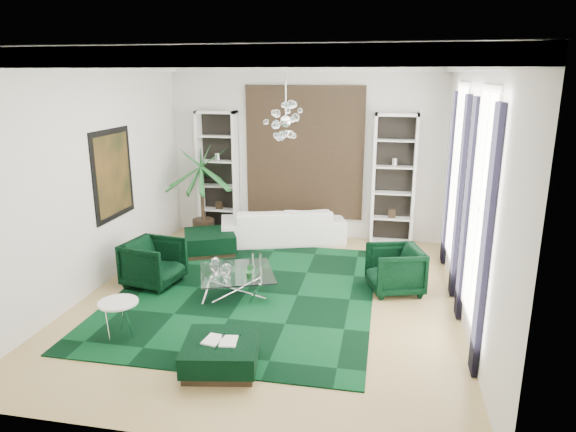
% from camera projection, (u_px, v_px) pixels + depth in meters
% --- Properties ---
extents(floor, '(6.00, 7.00, 0.02)m').
position_uv_depth(floor, '(270.00, 298.00, 8.48)').
color(floor, tan).
rests_on(floor, ground).
extents(ceiling, '(6.00, 7.00, 0.02)m').
position_uv_depth(ceiling, '(267.00, 57.00, 7.46)').
color(ceiling, white).
rests_on(ceiling, ground).
extents(wall_back, '(6.00, 0.02, 3.80)m').
position_uv_depth(wall_back, '(305.00, 153.00, 11.29)').
color(wall_back, silver).
rests_on(wall_back, ground).
extents(wall_front, '(6.00, 0.02, 3.80)m').
position_uv_depth(wall_front, '(181.00, 264.00, 4.65)').
color(wall_front, silver).
rests_on(wall_front, ground).
extents(wall_left, '(0.02, 7.00, 3.80)m').
position_uv_depth(wall_left, '(92.00, 178.00, 8.52)').
color(wall_left, silver).
rests_on(wall_left, ground).
extents(wall_right, '(0.02, 7.00, 3.80)m').
position_uv_depth(wall_right, '(471.00, 193.00, 7.42)').
color(wall_right, silver).
rests_on(wall_right, ground).
extents(crown_molding, '(6.00, 7.00, 0.18)m').
position_uv_depth(crown_molding, '(267.00, 65.00, 7.49)').
color(crown_molding, white).
rests_on(crown_molding, ceiling).
extents(ceiling_medallion, '(0.90, 0.90, 0.05)m').
position_uv_depth(ceiling_medallion, '(272.00, 60.00, 7.76)').
color(ceiling_medallion, white).
rests_on(ceiling_medallion, ceiling).
extents(tapestry, '(2.50, 0.06, 2.80)m').
position_uv_depth(tapestry, '(304.00, 153.00, 11.25)').
color(tapestry, black).
rests_on(tapestry, wall_back).
extents(shelving_left, '(0.90, 0.38, 2.80)m').
position_uv_depth(shelving_left, '(218.00, 174.00, 11.59)').
color(shelving_left, white).
rests_on(shelving_left, floor).
extents(shelving_right, '(0.90, 0.38, 2.80)m').
position_uv_depth(shelving_right, '(394.00, 180.00, 10.88)').
color(shelving_right, white).
rests_on(shelving_right, floor).
extents(painting, '(0.04, 1.30, 1.60)m').
position_uv_depth(painting, '(113.00, 174.00, 9.10)').
color(painting, black).
rests_on(painting, wall_left).
extents(window_near, '(0.03, 1.10, 2.90)m').
position_uv_depth(window_near, '(480.00, 209.00, 6.57)').
color(window_near, white).
rests_on(window_near, wall_right).
extents(curtain_near_a, '(0.07, 0.30, 3.25)m').
position_uv_depth(curtain_near_a, '(486.00, 246.00, 5.90)').
color(curtain_near_a, black).
rests_on(curtain_near_a, floor).
extents(curtain_near_b, '(0.07, 0.30, 3.25)m').
position_uv_depth(curtain_near_b, '(467.00, 212.00, 7.38)').
color(curtain_near_b, black).
rests_on(curtain_near_b, floor).
extents(window_far, '(0.03, 1.10, 2.90)m').
position_uv_depth(window_far, '(457.00, 174.00, 8.84)').
color(window_far, white).
rests_on(window_far, wall_right).
extents(curtain_far_a, '(0.07, 0.30, 3.25)m').
position_uv_depth(curtain_far_a, '(459.00, 199.00, 8.17)').
color(curtain_far_a, black).
rests_on(curtain_far_a, floor).
extents(curtain_far_b, '(0.07, 0.30, 3.25)m').
position_uv_depth(curtain_far_b, '(449.00, 180.00, 9.65)').
color(curtain_far_b, black).
rests_on(curtain_far_b, floor).
extents(rug, '(4.20, 5.00, 0.02)m').
position_uv_depth(rug, '(247.00, 292.00, 8.68)').
color(rug, black).
rests_on(rug, floor).
extents(sofa, '(2.84, 1.79, 0.77)m').
position_uv_depth(sofa, '(283.00, 225.00, 11.21)').
color(sofa, white).
rests_on(sofa, floor).
extents(armchair_left, '(1.02, 1.00, 0.81)m').
position_uv_depth(armchair_left, '(154.00, 263.00, 8.90)').
color(armchair_left, black).
rests_on(armchair_left, floor).
extents(armchair_right, '(1.06, 1.05, 0.78)m').
position_uv_depth(armchair_right, '(395.00, 270.00, 8.63)').
color(armchair_right, black).
rests_on(armchair_right, floor).
extents(coffee_table, '(1.52, 1.52, 0.40)m').
position_uv_depth(coffee_table, '(237.00, 283.00, 8.54)').
color(coffee_table, white).
rests_on(coffee_table, floor).
extents(ottoman_side, '(1.31, 1.31, 0.44)m').
position_uv_depth(ottoman_side, '(210.00, 243.00, 10.56)').
color(ottoman_side, black).
rests_on(ottoman_side, floor).
extents(ottoman_front, '(1.05, 1.05, 0.36)m').
position_uv_depth(ottoman_front, '(221.00, 354.00, 6.41)').
color(ottoman_front, black).
rests_on(ottoman_front, floor).
extents(book, '(0.43, 0.28, 0.03)m').
position_uv_depth(book, '(221.00, 340.00, 6.36)').
color(book, white).
rests_on(book, ottoman_front).
extents(side_table, '(0.68, 0.68, 0.52)m').
position_uv_depth(side_table, '(120.00, 320.00, 7.13)').
color(side_table, white).
rests_on(side_table, floor).
extents(palm, '(1.88, 1.88, 2.66)m').
position_uv_depth(palm, '(201.00, 180.00, 11.22)').
color(palm, '#22672C').
rests_on(palm, floor).
extents(chandelier, '(0.85, 0.85, 0.65)m').
position_uv_depth(chandelier, '(286.00, 122.00, 8.01)').
color(chandelier, white).
rests_on(chandelier, ceiling).
extents(table_plant, '(0.16, 0.14, 0.26)m').
position_uv_depth(table_plant, '(250.00, 271.00, 8.17)').
color(table_plant, '#22672C').
rests_on(table_plant, coffee_table).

